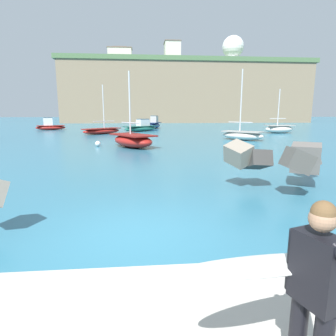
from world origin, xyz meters
TOP-DOWN VIEW (x-y plane):
  - ground_plane at (0.00, 0.00)m, footprint 400.00×400.00m
  - breakwater_jetty at (-2.73, 1.61)m, footprint 31.25×7.80m
  - surfer_with_board at (1.50, -3.97)m, footprint 2.10×1.41m
  - boat_near_left at (10.28, 21.78)m, footprint 4.27×4.36m
  - boat_near_right at (-0.57, 16.55)m, footprint 4.26×5.09m
  - boat_mid_left at (2.28, 44.18)m, footprint 3.21×5.12m
  - boat_mid_centre at (-5.05, 31.63)m, footprint 5.21×5.21m
  - boat_mid_right at (18.79, 31.17)m, footprint 4.27×2.40m
  - boat_far_left at (0.07, 36.90)m, footprint 5.74×5.69m
  - boat_far_centre at (-14.63, 41.61)m, footprint 4.80×2.97m
  - mooring_buoy_inner at (-3.44, 17.48)m, footprint 0.44×0.44m
  - headland_bluff at (13.51, 88.68)m, footprint 71.72×33.78m
  - radar_dome at (30.12, 89.21)m, footprint 6.95×6.95m
  - station_building_west at (-6.42, 90.12)m, footprint 7.78×4.42m
  - station_building_central at (-6.50, 92.78)m, footprint 4.29×5.43m
  - station_building_east at (9.37, 80.98)m, footprint 4.69×5.68m

SIDE VIEW (x-z plane):
  - ground_plane at x=0.00m, z-range 0.00..0.00m
  - mooring_buoy_inner at x=-3.44m, z-range 0.00..0.44m
  - boat_mid_centre at x=-5.05m, z-range -2.69..3.56m
  - boat_near_left at x=10.28m, z-range -2.94..3.97m
  - boat_near_right at x=-0.57m, z-range -2.37..3.50m
  - boat_far_left at x=0.07m, z-range -0.34..1.51m
  - boat_mid_right at x=18.79m, z-range -2.32..3.51m
  - boat_far_centre at x=-14.63m, z-range -0.40..1.63m
  - boat_mid_left at x=2.28m, z-range -0.40..1.87m
  - breakwater_jetty at x=-2.73m, z-range 0.06..2.27m
  - surfer_with_board at x=1.50m, z-range 0.39..2.16m
  - headland_bluff at x=13.51m, z-range 0.02..17.69m
  - station_building_west at x=-6.42m, z-range 17.68..23.05m
  - station_building_east at x=9.37m, z-range 17.68..23.05m
  - station_building_central at x=-6.50m, z-range 17.68..23.64m
  - radar_dome at x=30.12m, z-range 18.17..27.85m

